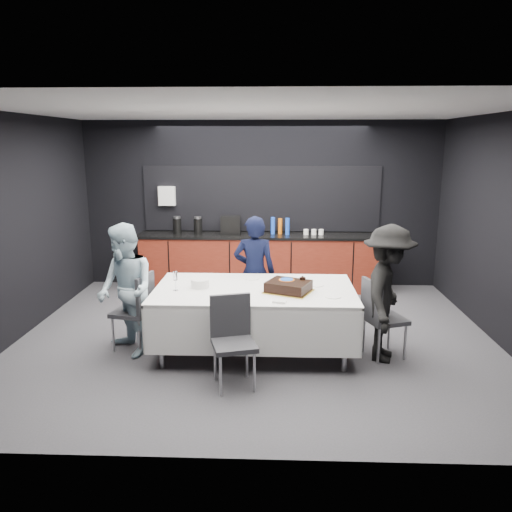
{
  "coord_description": "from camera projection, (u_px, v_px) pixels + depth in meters",
  "views": [
    {
      "loc": [
        0.23,
        -5.97,
        2.44
      ],
      "look_at": [
        0.0,
        0.1,
        1.05
      ],
      "focal_mm": 35.0,
      "sensor_mm": 36.0,
      "label": 1
    }
  ],
  "objects": [
    {
      "name": "chair_left",
      "position": [
        138.0,
        306.0,
        5.94
      ],
      "size": [
        0.5,
        0.5,
        0.92
      ],
      "color": "#2C2C31",
      "rests_on": "ground"
    },
    {
      "name": "loose_plate_right_b",
      "position": [
        333.0,
        296.0,
        5.48
      ],
      "size": [
        0.19,
        0.19,
        0.01
      ],
      "primitive_type": "cylinder",
      "color": "white",
      "rests_on": "party_table"
    },
    {
      "name": "loose_plate_right_a",
      "position": [
        316.0,
        285.0,
        5.93
      ],
      "size": [
        0.19,
        0.19,
        0.01
      ],
      "primitive_type": "cylinder",
      "color": "white",
      "rests_on": "party_table"
    },
    {
      "name": "person_center",
      "position": [
        254.0,
        272.0,
        6.6
      ],
      "size": [
        0.56,
        0.37,
        1.51
      ],
      "primitive_type": "imported",
      "rotation": [
        0.0,
        0.0,
        3.13
      ],
      "color": "black",
      "rests_on": "ground"
    },
    {
      "name": "loose_plate_far",
      "position": [
        252.0,
        278.0,
        6.21
      ],
      "size": [
        0.19,
        0.19,
        0.01
      ],
      "primitive_type": "cylinder",
      "color": "white",
      "rests_on": "party_table"
    },
    {
      "name": "person_left",
      "position": [
        126.0,
        290.0,
        5.74
      ],
      "size": [
        0.93,
        0.95,
        1.55
      ],
      "primitive_type": "imported",
      "rotation": [
        0.0,
        0.0,
        -0.88
      ],
      "color": "#A3BFCD",
      "rests_on": "ground"
    },
    {
      "name": "cake_assembly",
      "position": [
        289.0,
        287.0,
        5.65
      ],
      "size": [
        0.61,
        0.56,
        0.16
      ],
      "color": "gold",
      "rests_on": "party_table"
    },
    {
      "name": "ground",
      "position": [
        256.0,
        338.0,
        6.37
      ],
      "size": [
        6.0,
        6.0,
        0.0
      ],
      "primitive_type": "plane",
      "color": "#424247",
      "rests_on": "ground"
    },
    {
      "name": "plate_stack",
      "position": [
        200.0,
        283.0,
        5.82
      ],
      "size": [
        0.21,
        0.21,
        0.1
      ],
      "primitive_type": "cylinder",
      "color": "white",
      "rests_on": "party_table"
    },
    {
      "name": "loose_plate_near",
      "position": [
        220.0,
        297.0,
        5.47
      ],
      "size": [
        0.19,
        0.19,
        0.01
      ],
      "primitive_type": "cylinder",
      "color": "white",
      "rests_on": "party_table"
    },
    {
      "name": "room_shell",
      "position": [
        256.0,
        192.0,
        5.95
      ],
      "size": [
        6.04,
        5.04,
        2.82
      ],
      "color": "white",
      "rests_on": "ground"
    },
    {
      "name": "person_right",
      "position": [
        387.0,
        294.0,
        5.59
      ],
      "size": [
        0.86,
        1.14,
        1.56
      ],
      "primitive_type": "imported",
      "rotation": [
        0.0,
        0.0,
        1.26
      ],
      "color": "black",
      "rests_on": "ground"
    },
    {
      "name": "champagne_flute",
      "position": [
        175.0,
        277.0,
        5.68
      ],
      "size": [
        0.06,
        0.06,
        0.22
      ],
      "color": "white",
      "rests_on": "party_table"
    },
    {
      "name": "fork_pile",
      "position": [
        280.0,
        302.0,
        5.28
      ],
      "size": [
        0.16,
        0.12,
        0.02
      ],
      "primitive_type": "cube",
      "rotation": [
        0.0,
        0.0,
        -0.25
      ],
      "color": "white",
      "rests_on": "party_table"
    },
    {
      "name": "chair_near",
      "position": [
        232.0,
        334.0,
        5.07
      ],
      "size": [
        0.52,
        0.52,
        0.92
      ],
      "color": "#2C2C31",
      "rests_on": "ground"
    },
    {
      "name": "chair_right",
      "position": [
        379.0,
        313.0,
        5.69
      ],
      "size": [
        0.53,
        0.53,
        0.92
      ],
      "color": "#2C2C31",
      "rests_on": "ground"
    },
    {
      "name": "party_table",
      "position": [
        254.0,
        300.0,
        5.84
      ],
      "size": [
        2.32,
        1.32,
        0.78
      ],
      "color": "#99999E",
      "rests_on": "ground"
    },
    {
      "name": "kitchenette",
      "position": [
        260.0,
        257.0,
        8.41
      ],
      "size": [
        4.1,
        0.64,
        2.05
      ],
      "color": "#5B190E",
      "rests_on": "ground"
    }
  ]
}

